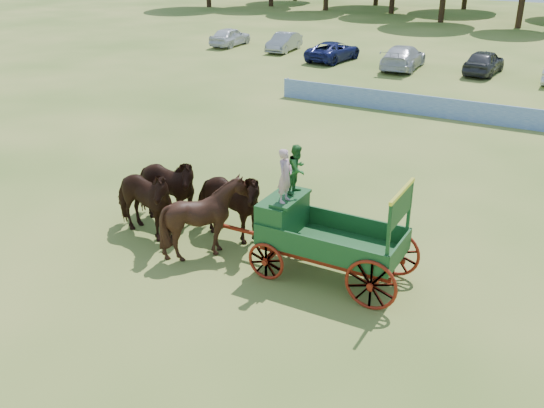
{
  "coord_description": "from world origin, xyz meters",
  "views": [
    {
      "loc": [
        2.11,
        -12.62,
        8.72
      ],
      "look_at": [
        -5.87,
        1.82,
        1.3
      ],
      "focal_mm": 40.0,
      "sensor_mm": 36.0,
      "label": 1
    }
  ],
  "objects": [
    {
      "name": "horse_lead_left",
      "position": [
        -9.58,
        0.27,
        1.19
      ],
      "size": [
        2.98,
        1.66,
        2.39
      ],
      "primitive_type": "imported",
      "rotation": [
        0.0,
        0.0,
        1.43
      ],
      "color": "#33160E",
      "rests_on": "ground"
    },
    {
      "name": "farm_dray",
      "position": [
        -4.19,
        0.83,
        1.55
      ],
      "size": [
        6.0,
        2.0,
        3.62
      ],
      "color": "maroon",
      "rests_on": "ground"
    },
    {
      "name": "horse_wheel_right",
      "position": [
        -7.18,
        1.37,
        1.19
      ],
      "size": [
        2.95,
        1.58,
        2.39
      ],
      "primitive_type": "imported",
      "rotation": [
        0.0,
        0.0,
        1.47
      ],
      "color": "#33160E",
      "rests_on": "ground"
    },
    {
      "name": "sponsor_banner",
      "position": [
        -1.0,
        18.0,
        0.53
      ],
      "size": [
        26.0,
        0.08,
        1.05
      ],
      "primitive_type": "cube",
      "color": "#1E50A7",
      "rests_on": "ground"
    },
    {
      "name": "horse_lead_right",
      "position": [
        -9.58,
        1.37,
        1.19
      ],
      "size": [
        2.86,
        1.35,
        2.39
      ],
      "primitive_type": "imported",
      "rotation": [
        0.0,
        0.0,
        1.55
      ],
      "color": "#33160E",
      "rests_on": "ground"
    },
    {
      "name": "horse_wheel_left",
      "position": [
        -7.18,
        0.27,
        1.2
      ],
      "size": [
        2.4,
        2.2,
        2.39
      ],
      "primitive_type": "imported",
      "rotation": [
        0.0,
        0.0,
        1.7
      ],
      "color": "#33160E",
      "rests_on": "ground"
    },
    {
      "name": "ground",
      "position": [
        0.0,
        0.0,
        0.0
      ],
      "size": [
        160.0,
        160.0,
        0.0
      ],
      "primitive_type": "plane",
      "color": "#A59D4A",
      "rests_on": "ground"
    }
  ]
}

